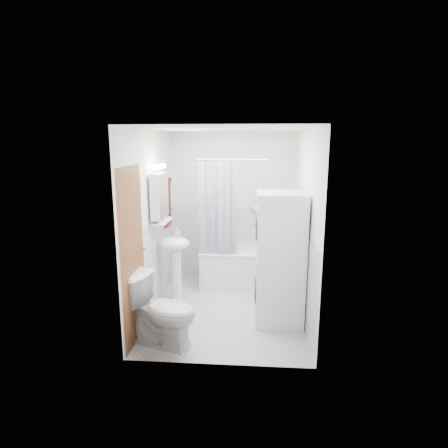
# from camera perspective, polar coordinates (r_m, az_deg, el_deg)

# --- Properties ---
(floor) EXTENTS (2.60, 2.60, 0.00)m
(floor) POSITION_cam_1_polar(r_m,az_deg,el_deg) (5.26, 0.42, -12.88)
(floor) COLOR silver
(floor) RESTS_ON ground
(room_walls) EXTENTS (2.60, 2.60, 2.60)m
(room_walls) POSITION_cam_1_polar(r_m,az_deg,el_deg) (4.81, 0.45, 3.34)
(room_walls) COLOR white
(room_walls) RESTS_ON ground
(wainscot) EXTENTS (1.98, 2.58, 2.58)m
(wainscot) POSITION_cam_1_polar(r_m,az_deg,el_deg) (5.31, 0.65, -5.66)
(wainscot) COLOR white
(wainscot) RESTS_ON ground
(door) EXTENTS (0.05, 2.00, 2.00)m
(door) POSITION_cam_1_polar(r_m,az_deg,el_deg) (4.56, -12.09, -3.73)
(door) COLOR brown
(door) RESTS_ON ground
(bathtub) EXTENTS (1.58, 0.75, 0.60)m
(bathtub) POSITION_cam_1_polar(r_m,az_deg,el_deg) (5.98, 4.15, -6.30)
(bathtub) COLOR white
(bathtub) RESTS_ON ground
(tub_spout) EXTENTS (0.04, 0.12, 0.04)m
(tub_spout) POSITION_cam_1_polar(r_m,az_deg,el_deg) (6.14, 6.13, -0.12)
(tub_spout) COLOR silver
(tub_spout) RESTS_ON room_walls
(curtain_rod) EXTENTS (1.76, 0.02, 0.02)m
(curtain_rod) POSITION_cam_1_polar(r_m,az_deg,el_deg) (5.35, 4.41, 9.74)
(curtain_rod) COLOR silver
(curtain_rod) RESTS_ON room_walls
(shower_curtain) EXTENTS (0.55, 0.02, 1.45)m
(shower_curtain) POSITION_cam_1_polar(r_m,az_deg,el_deg) (5.46, -1.03, 1.90)
(shower_curtain) COLOR #131343
(shower_curtain) RESTS_ON curtain_rod
(sink) EXTENTS (0.44, 0.37, 1.04)m
(sink) POSITION_cam_1_polar(r_m,az_deg,el_deg) (5.34, -7.50, -4.50)
(sink) COLOR white
(sink) RESTS_ON ground
(medicine_cabinet) EXTENTS (0.13, 0.50, 0.71)m
(medicine_cabinet) POSITION_cam_1_polar(r_m,az_deg,el_deg) (5.04, -9.81, 4.47)
(medicine_cabinet) COLOR white
(medicine_cabinet) RESTS_ON room_walls
(shelf) EXTENTS (0.18, 0.54, 0.02)m
(shelf) POSITION_cam_1_polar(r_m,az_deg,el_deg) (5.10, -9.50, 0.41)
(shelf) COLOR silver
(shelf) RESTS_ON room_walls
(shower_caddy) EXTENTS (0.22, 0.06, 0.02)m
(shower_caddy) POSITION_cam_1_polar(r_m,az_deg,el_deg) (6.09, 6.65, 1.94)
(shower_caddy) COLOR silver
(shower_caddy) RESTS_ON room_walls
(towel) EXTENTS (0.07, 0.30, 0.73)m
(towel) POSITION_cam_1_polar(r_m,az_deg,el_deg) (5.63, -8.65, 3.44)
(towel) COLOR #511526
(towel) RESTS_ON room_walls
(washer_dryer) EXTENTS (0.60, 0.59, 1.65)m
(washer_dryer) POSITION_cam_1_polar(r_m,az_deg,el_deg) (4.72, 8.48, -5.25)
(washer_dryer) COLOR white
(washer_dryer) RESTS_ON ground
(toilet) EXTENTS (0.91, 0.68, 0.80)m
(toilet) POSITION_cam_1_polar(r_m,az_deg,el_deg) (4.35, -9.41, -12.91)
(toilet) COLOR white
(toilet) RESTS_ON ground
(soap_pump) EXTENTS (0.08, 0.17, 0.08)m
(soap_pump) POSITION_cam_1_polar(r_m,az_deg,el_deg) (5.26, -7.11, -1.95)
(soap_pump) COLOR gray
(soap_pump) RESTS_ON sink
(shelf_bottle) EXTENTS (0.07, 0.18, 0.07)m
(shelf_bottle) POSITION_cam_1_polar(r_m,az_deg,el_deg) (4.95, -9.93, 0.59)
(shelf_bottle) COLOR gray
(shelf_bottle) RESTS_ON shelf
(shelf_cup) EXTENTS (0.10, 0.09, 0.10)m
(shelf_cup) POSITION_cam_1_polar(r_m,az_deg,el_deg) (5.20, -9.21, 1.36)
(shelf_cup) COLOR gray
(shelf_cup) RESTS_ON shelf
(shampoo_a) EXTENTS (0.13, 0.17, 0.13)m
(shampoo_a) POSITION_cam_1_polar(r_m,az_deg,el_deg) (6.07, 4.57, 2.69)
(shampoo_a) COLOR gray
(shampoo_a) RESTS_ON shower_caddy
(shampoo_b) EXTENTS (0.08, 0.21, 0.08)m
(shampoo_b) POSITION_cam_1_polar(r_m,az_deg,el_deg) (6.07, 5.70, 2.43)
(shampoo_b) COLOR navy
(shampoo_b) RESTS_ON shower_caddy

